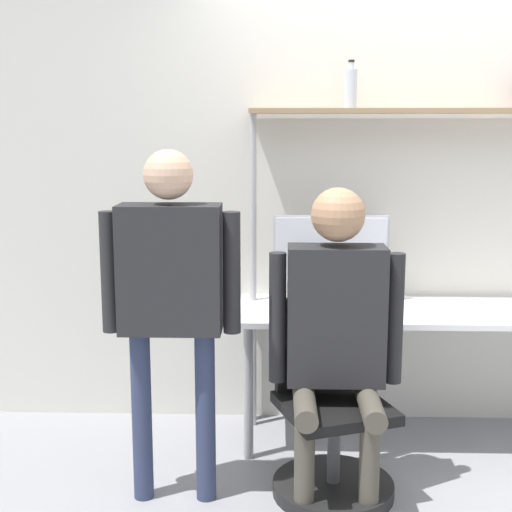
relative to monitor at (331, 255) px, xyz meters
name	(u,v)px	position (x,y,z in m)	size (l,w,h in m)	color
ground_plane	(438,468)	(0.52, -0.47, -0.99)	(12.00, 12.00, 0.00)	gray
wall_back	(423,186)	(0.52, 0.19, 0.36)	(8.00, 0.06, 2.70)	silver
desk	(430,322)	(0.52, -0.14, -0.33)	(2.02, 0.61, 0.73)	white
shelf_unit	(430,158)	(0.52, 0.03, 0.52)	(1.92, 0.25, 1.77)	#997A56
monitor	(331,255)	(0.00, 0.00, 0.00)	(0.62, 0.21, 0.47)	#B7B7BC
laptop	(317,299)	(-0.08, -0.21, -0.19)	(0.29, 0.24, 0.24)	#333338
cell_phone	(369,313)	(0.18, -0.25, -0.25)	(0.07, 0.15, 0.01)	#264C8C
office_chair	(330,435)	(-0.04, -0.70, -0.72)	(0.59, 0.59, 0.89)	black
person_seated	(337,320)	(-0.03, -0.74, -0.16)	(0.60, 0.48, 1.42)	#4C473D
person_standing	(171,283)	(-0.75, -0.80, 0.02)	(0.61, 0.21, 1.58)	#2D3856
bottle_clear	(351,88)	(0.09, 0.03, 0.88)	(0.07, 0.07, 0.25)	silver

